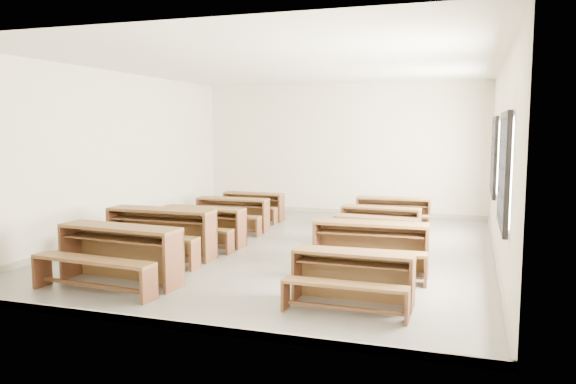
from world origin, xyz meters
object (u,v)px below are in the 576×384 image
(desk_set_3, at_px, (232,212))
(desk_set_4, at_px, (253,204))
(desk_set_9, at_px, (393,211))
(desk_set_8, at_px, (380,222))
(desk_set_2, at_px, (202,224))
(desk_set_0, at_px, (118,251))
(desk_set_7, at_px, (375,233))
(desk_set_1, at_px, (160,230))
(desk_set_6, at_px, (370,244))
(desk_set_5, at_px, (352,274))

(desk_set_3, relative_size, desk_set_4, 1.09)
(desk_set_3, height_order, desk_set_4, desk_set_3)
(desk_set_4, xyz_separation_m, desk_set_9, (3.25, -0.29, 0.03))
(desk_set_3, relative_size, desk_set_8, 1.02)
(desk_set_2, distance_m, desk_set_8, 3.28)
(desk_set_0, bearing_deg, desk_set_7, 48.30)
(desk_set_8, height_order, desk_set_9, desk_set_9)
(desk_set_3, bearing_deg, desk_set_0, -89.92)
(desk_set_1, height_order, desk_set_6, desk_set_1)
(desk_set_1, xyz_separation_m, desk_set_5, (3.49, -1.44, -0.09))
(desk_set_8, bearing_deg, desk_set_7, -82.59)
(desk_set_3, distance_m, desk_set_9, 3.34)
(desk_set_2, height_order, desk_set_9, desk_set_2)
(desk_set_3, xyz_separation_m, desk_set_4, (-0.09, 1.39, -0.03))
(desk_set_8, bearing_deg, desk_set_9, 90.74)
(desk_set_7, distance_m, desk_set_9, 2.32)
(desk_set_4, bearing_deg, desk_set_9, -5.27)
(desk_set_4, bearing_deg, desk_set_1, -90.73)
(desk_set_8, bearing_deg, desk_set_0, -123.44)
(desk_set_1, distance_m, desk_set_2, 1.10)
(desk_set_3, bearing_deg, desk_set_7, -22.98)
(desk_set_3, relative_size, desk_set_5, 1.05)
(desk_set_0, xyz_separation_m, desk_set_6, (3.17, 1.66, -0.03))
(desk_set_3, xyz_separation_m, desk_set_7, (3.16, -1.22, -0.03))
(desk_set_1, relative_size, desk_set_3, 1.19)
(desk_set_5, height_order, desk_set_7, desk_set_5)
(desk_set_4, distance_m, desk_set_8, 3.56)
(desk_set_5, height_order, desk_set_8, desk_set_8)
(desk_set_5, relative_size, desk_set_8, 0.97)
(desk_set_3, height_order, desk_set_9, desk_set_9)
(desk_set_6, bearing_deg, desk_set_9, 89.85)
(desk_set_0, distance_m, desk_set_7, 4.20)
(desk_set_1, bearing_deg, desk_set_2, 77.77)
(desk_set_9, bearing_deg, desk_set_3, -162.84)
(desk_set_1, bearing_deg, desk_set_4, 88.67)
(desk_set_0, relative_size, desk_set_5, 1.26)
(desk_set_3, distance_m, desk_set_6, 4.13)
(desk_set_1, xyz_separation_m, desk_set_4, (0.04, 4.00, -0.11))
(desk_set_2, bearing_deg, desk_set_0, -87.71)
(desk_set_2, bearing_deg, desk_set_9, 41.83)
(desk_set_1, height_order, desk_set_3, desk_set_1)
(desk_set_0, distance_m, desk_set_5, 3.22)
(desk_set_5, distance_m, desk_set_7, 2.83)
(desk_set_6, xyz_separation_m, desk_set_9, (-0.15, 3.58, -0.04))
(desk_set_5, relative_size, desk_set_7, 1.00)
(desk_set_0, relative_size, desk_set_6, 1.08)
(desk_set_4, bearing_deg, desk_set_8, -26.86)
(desk_set_8, bearing_deg, desk_set_6, -81.16)
(desk_set_2, distance_m, desk_set_5, 4.13)
(desk_set_0, distance_m, desk_set_4, 5.53)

